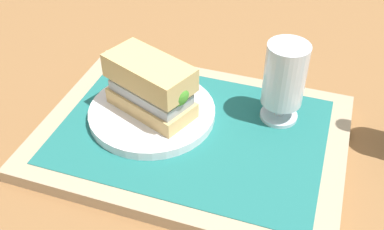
% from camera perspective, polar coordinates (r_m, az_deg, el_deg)
% --- Properties ---
extents(ground_plane, '(3.00, 3.00, 0.00)m').
position_cam_1_polar(ground_plane, '(0.69, 0.00, -3.21)').
color(ground_plane, olive).
extents(tray, '(0.44, 0.32, 0.02)m').
position_cam_1_polar(tray, '(0.68, 0.00, -2.59)').
color(tray, tan).
rests_on(tray, ground_plane).
extents(placemat, '(0.38, 0.27, 0.00)m').
position_cam_1_polar(placemat, '(0.67, 0.00, -1.93)').
color(placemat, '#1E6B66').
rests_on(placemat, tray).
extents(plate, '(0.19, 0.19, 0.01)m').
position_cam_1_polar(plate, '(0.69, -4.98, 0.32)').
color(plate, white).
rests_on(plate, placemat).
extents(sandwich, '(0.14, 0.11, 0.08)m').
position_cam_1_polar(sandwich, '(0.66, -5.02, 3.55)').
color(sandwich, tan).
rests_on(sandwich, plate).
extents(beer_glass, '(0.06, 0.06, 0.12)m').
position_cam_1_polar(beer_glass, '(0.66, 11.40, 4.39)').
color(beer_glass, silver).
rests_on(beer_glass, placemat).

